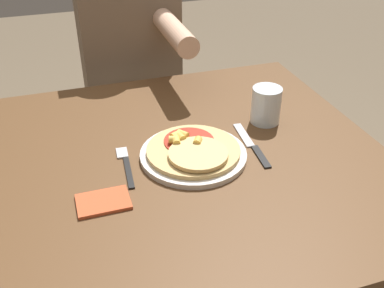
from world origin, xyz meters
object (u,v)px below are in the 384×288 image
object	(u,v)px
dining_table	(192,190)
pizza	(192,150)
knife	(252,145)
plate	(192,155)
fork	(126,164)
person_diner	(131,63)
drinking_glass	(266,105)

from	to	relation	value
dining_table	pizza	distance (m)	0.14
dining_table	knife	bearing A→B (deg)	-2.69
dining_table	plate	world-z (taller)	plate
pizza	knife	distance (m)	0.17
pizza	fork	world-z (taller)	pizza
dining_table	pizza	xyz separation A→B (m)	(-0.00, -0.01, 0.14)
pizza	person_diner	xyz separation A→B (m)	(-0.01, 0.71, -0.04)
plate	fork	xyz separation A→B (m)	(-0.17, 0.02, -0.00)
pizza	drinking_glass	world-z (taller)	drinking_glass
plate	pizza	distance (m)	0.02
pizza	plate	bearing A→B (deg)	74.72
dining_table	drinking_glass	world-z (taller)	drinking_glass
pizza	drinking_glass	bearing A→B (deg)	23.97
person_diner	pizza	bearing A→B (deg)	-88.79
fork	plate	bearing A→B (deg)	-6.42
fork	knife	distance (m)	0.33
fork	dining_table	bearing A→B (deg)	-3.35
plate	pizza	world-z (taller)	pizza
pizza	person_diner	bearing A→B (deg)	91.21
plate	pizza	bearing A→B (deg)	-105.28
dining_table	knife	xyz separation A→B (m)	(0.16, -0.01, 0.11)
dining_table	knife	world-z (taller)	knife
knife	person_diner	bearing A→B (deg)	104.57
dining_table	fork	xyz separation A→B (m)	(-0.17, 0.01, 0.11)
fork	drinking_glass	bearing A→B (deg)	12.20
fork	person_diner	distance (m)	0.70
pizza	person_diner	distance (m)	0.71
plate	knife	world-z (taller)	plate
knife	drinking_glass	distance (m)	0.15
drinking_glass	dining_table	bearing A→B (deg)	-158.11
fork	person_diner	xyz separation A→B (m)	(0.15, 0.68, -0.02)
drinking_glass	person_diner	distance (m)	0.66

